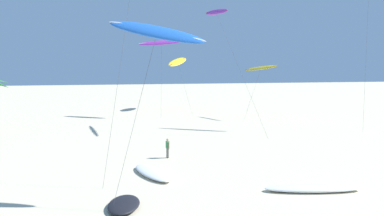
{
  "coord_description": "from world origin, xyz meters",
  "views": [
    {
      "loc": [
        -4.0,
        -8.62,
        8.12
      ],
      "look_at": [
        1.54,
        17.24,
        5.18
      ],
      "focal_mm": 37.53,
      "sensor_mm": 36.0,
      "label": 1
    }
  ],
  "objects_px": {
    "flying_kite_2": "(178,62)",
    "flying_kite_5": "(162,43)",
    "grounded_kite_1": "(313,188)",
    "person_mid_field": "(168,147)",
    "flying_kite_1": "(157,32)",
    "flying_kite_3": "(216,12)",
    "grounded_kite_3": "(153,173)",
    "flying_kite_0": "(261,68)",
    "grounded_kite_0": "(124,204)"
  },
  "relations": [
    {
      "from": "flying_kite_2",
      "to": "flying_kite_5",
      "type": "relative_size",
      "value": 0.91
    },
    {
      "from": "flying_kite_5",
      "to": "grounded_kite_1",
      "type": "bearing_deg",
      "value": -83.64
    },
    {
      "from": "flying_kite_5",
      "to": "person_mid_field",
      "type": "bearing_deg",
      "value": -96.9
    },
    {
      "from": "flying_kite_1",
      "to": "flying_kite_2",
      "type": "distance_m",
      "value": 47.78
    },
    {
      "from": "flying_kite_3",
      "to": "person_mid_field",
      "type": "bearing_deg",
      "value": -119.52
    },
    {
      "from": "flying_kite_2",
      "to": "flying_kite_3",
      "type": "bearing_deg",
      "value": -87.72
    },
    {
      "from": "flying_kite_2",
      "to": "grounded_kite_3",
      "type": "relative_size",
      "value": 1.99
    },
    {
      "from": "flying_kite_2",
      "to": "grounded_kite_3",
      "type": "distance_m",
      "value": 43.89
    },
    {
      "from": "flying_kite_0",
      "to": "flying_kite_1",
      "type": "distance_m",
      "value": 38.04
    },
    {
      "from": "flying_kite_3",
      "to": "grounded_kite_1",
      "type": "distance_m",
      "value": 29.38
    },
    {
      "from": "grounded_kite_3",
      "to": "flying_kite_2",
      "type": "bearing_deg",
      "value": 77.51
    },
    {
      "from": "grounded_kite_0",
      "to": "flying_kite_1",
      "type": "bearing_deg",
      "value": 36.19
    },
    {
      "from": "flying_kite_2",
      "to": "grounded_kite_0",
      "type": "distance_m",
      "value": 50.45
    },
    {
      "from": "flying_kite_0",
      "to": "flying_kite_3",
      "type": "relative_size",
      "value": 0.54
    },
    {
      "from": "flying_kite_1",
      "to": "grounded_kite_3",
      "type": "relative_size",
      "value": 2.01
    },
    {
      "from": "flying_kite_0",
      "to": "flying_kite_1",
      "type": "bearing_deg",
      "value": -121.05
    },
    {
      "from": "flying_kite_0",
      "to": "grounded_kite_3",
      "type": "distance_m",
      "value": 34.67
    },
    {
      "from": "flying_kite_3",
      "to": "flying_kite_5",
      "type": "relative_size",
      "value": 1.27
    },
    {
      "from": "flying_kite_3",
      "to": "flying_kite_5",
      "type": "height_order",
      "value": "flying_kite_3"
    },
    {
      "from": "flying_kite_0",
      "to": "flying_kite_2",
      "type": "height_order",
      "value": "flying_kite_2"
    },
    {
      "from": "grounded_kite_0",
      "to": "grounded_kite_3",
      "type": "xyz_separation_m",
      "value": [
        2.37,
        6.29,
        -0.0
      ]
    },
    {
      "from": "flying_kite_5",
      "to": "grounded_kite_3",
      "type": "bearing_deg",
      "value": -99.03
    },
    {
      "from": "flying_kite_2",
      "to": "grounded_kite_1",
      "type": "height_order",
      "value": "flying_kite_2"
    },
    {
      "from": "grounded_kite_1",
      "to": "flying_kite_2",
      "type": "bearing_deg",
      "value": 90.31
    },
    {
      "from": "grounded_kite_0",
      "to": "person_mid_field",
      "type": "xyz_separation_m",
      "value": [
        4.24,
        11.43,
        0.74
      ]
    },
    {
      "from": "flying_kite_0",
      "to": "grounded_kite_0",
      "type": "bearing_deg",
      "value": -122.52
    },
    {
      "from": "grounded_kite_3",
      "to": "person_mid_field",
      "type": "distance_m",
      "value": 5.52
    },
    {
      "from": "flying_kite_0",
      "to": "flying_kite_5",
      "type": "distance_m",
      "value": 15.54
    },
    {
      "from": "flying_kite_2",
      "to": "person_mid_field",
      "type": "xyz_separation_m",
      "value": [
        -7.45,
        -36.95,
        -7.5
      ]
    },
    {
      "from": "grounded_kite_1",
      "to": "person_mid_field",
      "type": "xyz_separation_m",
      "value": [
        -7.7,
        10.98,
        0.74
      ]
    },
    {
      "from": "flying_kite_2",
      "to": "flying_kite_5",
      "type": "bearing_deg",
      "value": -114.19
    },
    {
      "from": "flying_kite_1",
      "to": "grounded_kite_3",
      "type": "height_order",
      "value": "flying_kite_1"
    },
    {
      "from": "flying_kite_2",
      "to": "flying_kite_5",
      "type": "height_order",
      "value": "flying_kite_5"
    },
    {
      "from": "flying_kite_1",
      "to": "grounded_kite_1",
      "type": "bearing_deg",
      "value": -6.61
    },
    {
      "from": "flying_kite_3",
      "to": "grounded_kite_3",
      "type": "xyz_separation_m",
      "value": [
        -10.21,
        -19.85,
        -14.23
      ]
    },
    {
      "from": "flying_kite_1",
      "to": "grounded_kite_1",
      "type": "relative_size",
      "value": 1.74
    },
    {
      "from": "flying_kite_5",
      "to": "person_mid_field",
      "type": "distance_m",
      "value": 29.95
    },
    {
      "from": "flying_kite_1",
      "to": "flying_kite_5",
      "type": "distance_m",
      "value": 38.15
    },
    {
      "from": "flying_kite_3",
      "to": "person_mid_field",
      "type": "height_order",
      "value": "flying_kite_3"
    },
    {
      "from": "flying_kite_1",
      "to": "flying_kite_0",
      "type": "bearing_deg",
      "value": 58.95
    },
    {
      "from": "grounded_kite_1",
      "to": "grounded_kite_3",
      "type": "distance_m",
      "value": 11.22
    },
    {
      "from": "flying_kite_5",
      "to": "grounded_kite_3",
      "type": "xyz_separation_m",
      "value": [
        -5.25,
        -33.02,
        -11.13
      ]
    },
    {
      "from": "grounded_kite_0",
      "to": "grounded_kite_3",
      "type": "distance_m",
      "value": 6.72
    },
    {
      "from": "flying_kite_5",
      "to": "grounded_kite_0",
      "type": "relative_size",
      "value": 3.41
    },
    {
      "from": "grounded_kite_1",
      "to": "flying_kite_3",
      "type": "bearing_deg",
      "value": 88.6
    },
    {
      "from": "flying_kite_1",
      "to": "flying_kite_2",
      "type": "bearing_deg",
      "value": 78.49
    },
    {
      "from": "flying_kite_2",
      "to": "person_mid_field",
      "type": "bearing_deg",
      "value": -101.39
    },
    {
      "from": "flying_kite_1",
      "to": "grounded_kite_0",
      "type": "height_order",
      "value": "flying_kite_1"
    },
    {
      "from": "grounded_kite_3",
      "to": "flying_kite_1",
      "type": "bearing_deg",
      "value": -92.5
    },
    {
      "from": "flying_kite_5",
      "to": "grounded_kite_0",
      "type": "bearing_deg",
      "value": -100.96
    }
  ]
}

